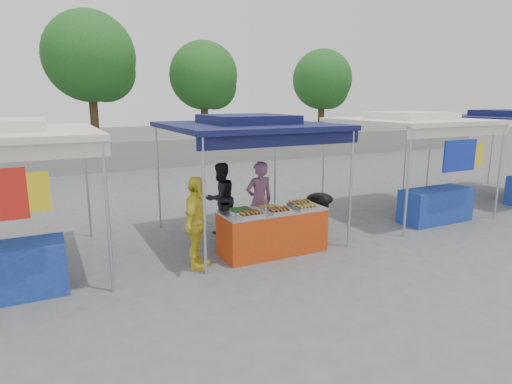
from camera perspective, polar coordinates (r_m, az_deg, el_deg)
name	(u,v)px	position (r m, az deg, el deg)	size (l,w,h in m)	color
ground_plane	(270,251)	(8.38, 1.86, -7.82)	(80.00, 80.00, 0.00)	#59595B
back_wall	(144,155)	(18.44, -14.75, 4.79)	(40.00, 0.25, 1.20)	gray
main_canopy	(248,125)	(8.75, -1.10, 8.94)	(3.20, 3.20, 2.57)	#BABAC1
neighbor_stall_right	(421,153)	(11.23, 21.12, 4.93)	(3.20, 3.20, 2.57)	#BABAC1
tree_1	(93,61)	(20.17, -20.87, 16.04)	(3.81, 3.80, 6.53)	#402E18
tree_2	(206,79)	(21.58, -6.67, 14.78)	(3.36, 3.27, 5.63)	#402E18
tree_3	(324,82)	(24.37, 9.03, 14.25)	(3.31, 3.21, 5.52)	#402E18
vendor_table	(273,231)	(8.16, 2.22, -5.23)	(2.00, 0.80, 0.85)	#C03B11
food_tray_fl	(250,214)	(7.58, -0.77, -2.98)	(0.42, 0.30, 0.07)	silver
food_tray_fm	(279,211)	(7.84, 3.12, -2.49)	(0.42, 0.30, 0.07)	silver
food_tray_fr	(306,207)	(8.14, 6.66, -2.00)	(0.42, 0.30, 0.07)	silver
food_tray_bl	(241,210)	(7.84, -2.07, -2.47)	(0.42, 0.30, 0.07)	silver
food_tray_bm	(269,207)	(8.06, 1.75, -2.05)	(0.42, 0.30, 0.07)	silver
food_tray_br	(300,203)	(8.42, 5.85, -1.49)	(0.42, 0.30, 0.07)	silver
cooking_pot	(225,207)	(7.98, -4.13, -2.02)	(0.21, 0.21, 0.12)	black
skewer_cup	(266,209)	(7.86, 1.30, -2.29)	(0.09, 0.09, 0.11)	#BABAC1
wok_burner	(319,211)	(9.17, 8.44, -2.47)	(0.57, 0.57, 0.95)	black
crate_left	(238,239)	(8.59, -2.39, -6.26)	(0.50, 0.35, 0.30)	#132AA1
crate_right	(270,233)	(8.97, 1.92, -5.51)	(0.47, 0.33, 0.28)	#132AA1
crate_stacked	(270,221)	(8.89, 1.93, -3.83)	(0.44, 0.31, 0.27)	#132AA1
vendor_woman	(259,201)	(8.80, 0.45, -1.20)	(0.60, 0.40, 1.65)	#885679
helper_man	(220,198)	(9.32, -4.76, -0.80)	(0.75, 0.59, 1.55)	black
customer_person	(196,223)	(7.38, -7.98, -4.14)	(0.95, 0.40, 1.62)	yellow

